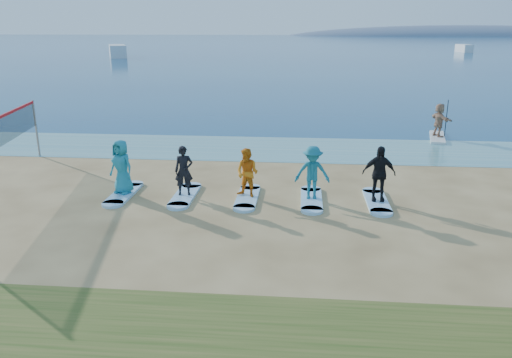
# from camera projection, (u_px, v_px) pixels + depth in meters

# --- Properties ---
(ground) EXTENTS (600.00, 600.00, 0.00)m
(ground) POSITION_uv_depth(u_px,v_px,m) (263.00, 239.00, 13.65)
(ground) COLOR tan
(ground) RESTS_ON ground
(shallow_water) EXTENTS (600.00, 600.00, 0.00)m
(shallow_water) POSITION_uv_depth(u_px,v_px,m) (280.00, 149.00, 23.64)
(shallow_water) COLOR teal
(shallow_water) RESTS_ON ground
(ocean) EXTENTS (600.00, 600.00, 0.00)m
(ocean) POSITION_uv_depth(u_px,v_px,m) (300.00, 43.00, 165.92)
(ocean) COLOR navy
(ocean) RESTS_ON ground
(island_ridge) EXTENTS (220.00, 56.00, 18.00)m
(island_ridge) POSITION_uv_depth(u_px,v_px,m) (465.00, 36.00, 290.97)
(island_ridge) COLOR slate
(island_ridge) RESTS_ON ground
(paddleboard) EXTENTS (1.32, 3.08, 0.12)m
(paddleboard) POSITION_uv_depth(u_px,v_px,m) (437.00, 137.00, 25.83)
(paddleboard) COLOR silver
(paddleboard) RESTS_ON ground
(paddleboarder) EXTENTS (1.02, 1.65, 1.69)m
(paddleboarder) POSITION_uv_depth(u_px,v_px,m) (439.00, 120.00, 25.56)
(paddleboarder) COLOR tan
(paddleboarder) RESTS_ON paddleboard
(boat_offshore_a) EXTENTS (6.04, 9.50, 2.21)m
(boat_offshore_a) POSITION_uv_depth(u_px,v_px,m) (118.00, 57.00, 92.01)
(boat_offshore_a) COLOR silver
(boat_offshore_a) RESTS_ON ground
(boat_offshore_b) EXTENTS (2.23, 6.29, 1.65)m
(boat_offshore_b) POSITION_uv_depth(u_px,v_px,m) (464.00, 52.00, 109.46)
(boat_offshore_b) COLOR silver
(boat_offshore_b) RESTS_ON ground
(surfboard_0) EXTENTS (0.70, 2.20, 0.09)m
(surfboard_0) POSITION_uv_depth(u_px,v_px,m) (124.00, 194.00, 17.20)
(surfboard_0) COLOR #A0D4F8
(surfboard_0) RESTS_ON ground
(student_0) EXTENTS (1.07, 0.90, 1.85)m
(student_0) POSITION_uv_depth(u_px,v_px,m) (122.00, 167.00, 16.91)
(student_0) COLOR teal
(student_0) RESTS_ON surfboard_0
(surfboard_1) EXTENTS (0.70, 2.20, 0.09)m
(surfboard_1) POSITION_uv_depth(u_px,v_px,m) (185.00, 196.00, 17.01)
(surfboard_1) COLOR #A0D4F8
(surfboard_1) RESTS_ON ground
(student_1) EXTENTS (0.68, 0.52, 1.68)m
(student_1) POSITION_uv_depth(u_px,v_px,m) (184.00, 171.00, 16.75)
(student_1) COLOR black
(student_1) RESTS_ON surfboard_1
(surfboard_2) EXTENTS (0.70, 2.20, 0.09)m
(surfboard_2) POSITION_uv_depth(u_px,v_px,m) (247.00, 197.00, 16.83)
(surfboard_2) COLOR #A0D4F8
(surfboard_2) RESTS_ON ground
(student_2) EXTENTS (0.98, 0.89, 1.64)m
(student_2) POSITION_uv_depth(u_px,v_px,m) (247.00, 173.00, 16.57)
(student_2) COLOR orange
(student_2) RESTS_ON surfboard_2
(surfboard_3) EXTENTS (0.70, 2.20, 0.09)m
(surfboard_3) POSITION_uv_depth(u_px,v_px,m) (311.00, 199.00, 16.64)
(surfboard_3) COLOR #A0D4F8
(surfboard_3) RESTS_ON ground
(student_3) EXTENTS (1.16, 0.69, 1.78)m
(student_3) POSITION_uv_depth(u_px,v_px,m) (312.00, 173.00, 16.37)
(student_3) COLOR #1B6E83
(student_3) RESTS_ON surfboard_3
(surfboard_4) EXTENTS (0.70, 2.20, 0.09)m
(surfboard_4) POSITION_uv_depth(u_px,v_px,m) (377.00, 201.00, 16.46)
(surfboard_4) COLOR #A0D4F8
(surfboard_4) RESTS_ON ground
(student_4) EXTENTS (1.07, 0.46, 1.82)m
(student_4) POSITION_uv_depth(u_px,v_px,m) (379.00, 174.00, 16.18)
(student_4) COLOR black
(student_4) RESTS_ON surfboard_4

